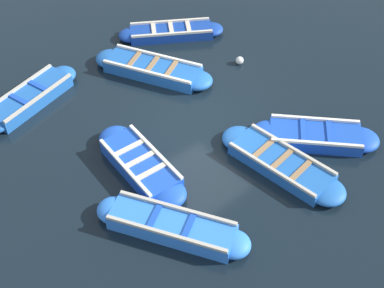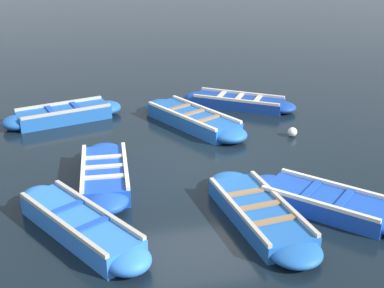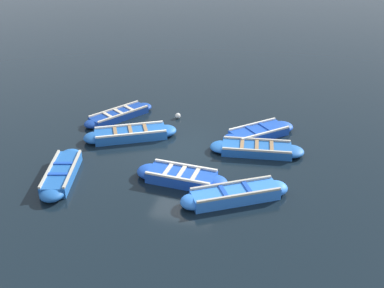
% 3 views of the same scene
% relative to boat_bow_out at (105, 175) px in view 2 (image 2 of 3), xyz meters
% --- Properties ---
extents(ground_plane, '(120.00, 120.00, 0.00)m').
position_rel_boat_bow_out_xyz_m(ground_plane, '(2.16, 0.42, -0.19)').
color(ground_plane, black).
extents(boat_bow_out, '(1.13, 3.31, 0.44)m').
position_rel_boat_bow_out_xyz_m(boat_bow_out, '(0.00, 0.00, 0.00)').
color(boat_bow_out, '#1947B7').
rests_on(boat_bow_out, ground).
extents(boat_far_corner, '(3.29, 2.52, 0.37)m').
position_rel_boat_bow_out_xyz_m(boat_far_corner, '(4.32, 4.12, -0.04)').
color(boat_far_corner, navy).
rests_on(boat_far_corner, ground).
extents(boat_end_of_row, '(3.45, 1.63, 0.43)m').
position_rel_boat_bow_out_xyz_m(boat_end_of_row, '(-0.82, 4.10, -0.00)').
color(boat_end_of_row, '#1E59AD').
rests_on(boat_end_of_row, ground).
extents(boat_drifting, '(2.48, 3.52, 0.46)m').
position_rel_boat_bow_out_xyz_m(boat_drifting, '(-0.60, -1.97, 0.01)').
color(boat_drifting, blue).
rests_on(boat_drifting, ground).
extents(boat_broadside, '(1.34, 3.67, 0.38)m').
position_rel_boat_bow_out_xyz_m(boat_broadside, '(2.70, -2.23, -0.03)').
color(boat_broadside, '#1E59AD').
rests_on(boat_broadside, ground).
extents(boat_near_quay, '(2.51, 3.76, 0.44)m').
position_rel_boat_bow_out_xyz_m(boat_near_quay, '(2.63, 2.90, -0.00)').
color(boat_near_quay, '#1E59AD').
rests_on(boat_near_quay, ground).
extents(boat_stern_in, '(2.94, 3.06, 0.40)m').
position_rel_boat_bow_out_xyz_m(boat_stern_in, '(4.10, -2.15, -0.02)').
color(boat_stern_in, '#1947B7').
rests_on(boat_stern_in, ground).
extents(buoy_orange_near, '(0.25, 0.25, 0.25)m').
position_rel_boat_bow_out_xyz_m(buoy_orange_near, '(4.97, 1.57, -0.07)').
color(buoy_orange_near, silver).
rests_on(buoy_orange_near, ground).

